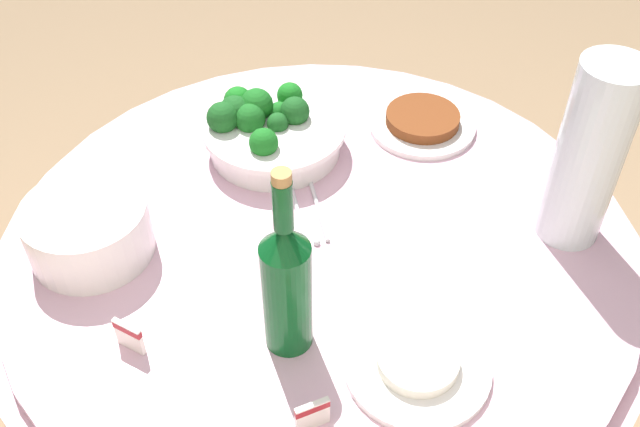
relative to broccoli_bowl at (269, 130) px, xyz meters
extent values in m
cylinder|color=maroon|center=(-0.09, 0.25, -0.44)|extent=(1.01, 1.01, 0.69)
cylinder|color=#E0B2C6|center=(-0.09, 0.25, -0.09)|extent=(1.16, 1.16, 0.02)
cylinder|color=#E0B2C6|center=(-0.09, 0.25, -0.06)|extent=(1.10, 1.10, 0.03)
cylinder|color=white|center=(-0.01, 0.01, -0.02)|extent=(0.26, 0.26, 0.05)
cylinder|color=white|center=(-0.01, 0.01, 0.01)|extent=(0.28, 0.28, 0.01)
sphere|color=#196C1E|center=(0.01, 0.08, 0.03)|extent=(0.06, 0.06, 0.06)
sphere|color=#19541E|center=(-0.05, -0.01, 0.03)|extent=(0.06, 0.06, 0.06)
sphere|color=#19551E|center=(0.06, -0.02, 0.03)|extent=(0.06, 0.06, 0.06)
sphere|color=#19751E|center=(0.06, -0.06, 0.03)|extent=(0.06, 0.06, 0.06)
sphere|color=#19731E|center=(-0.04, -0.08, 0.03)|extent=(0.05, 0.05, 0.05)
sphere|color=#19541E|center=(-0.02, 0.01, 0.02)|extent=(0.04, 0.04, 0.04)
sphere|color=#19661E|center=(0.02, -0.03, 0.04)|extent=(0.07, 0.07, 0.07)
sphere|color=#19661E|center=(-0.02, -0.03, 0.02)|extent=(0.04, 0.04, 0.04)
sphere|color=#19561E|center=(0.09, 0.01, 0.04)|extent=(0.06, 0.06, 0.06)
sphere|color=#19601E|center=(0.04, 0.00, 0.03)|extent=(0.06, 0.06, 0.06)
cylinder|color=white|center=(0.30, 0.27, -0.04)|extent=(0.21, 0.21, 0.01)
cylinder|color=white|center=(0.30, 0.27, -0.03)|extent=(0.21, 0.21, 0.01)
cylinder|color=white|center=(0.30, 0.27, -0.02)|extent=(0.21, 0.21, 0.01)
cylinder|color=white|center=(0.30, 0.27, -0.01)|extent=(0.21, 0.21, 0.01)
cylinder|color=white|center=(0.30, 0.27, 0.00)|extent=(0.21, 0.21, 0.01)
cylinder|color=white|center=(0.30, 0.27, 0.01)|extent=(0.21, 0.21, 0.01)
cylinder|color=white|center=(0.30, 0.27, 0.02)|extent=(0.21, 0.21, 0.01)
cylinder|color=white|center=(0.30, 0.27, 0.03)|extent=(0.21, 0.21, 0.01)
cylinder|color=white|center=(0.30, 0.27, 0.04)|extent=(0.21, 0.21, 0.01)
cylinder|color=white|center=(0.30, 0.27, 0.05)|extent=(0.21, 0.21, 0.01)
cylinder|color=#0C4D1E|center=(-0.03, 0.47, 0.05)|extent=(0.07, 0.07, 0.20)
cone|color=#0C4D1E|center=(-0.03, 0.47, 0.17)|extent=(0.07, 0.07, 0.04)
cylinder|color=#0C4D1E|center=(-0.03, 0.47, 0.23)|extent=(0.03, 0.03, 0.08)
cylinder|color=#B2844C|center=(-0.03, 0.47, 0.28)|extent=(0.03, 0.03, 0.02)
cylinder|color=silver|center=(-0.53, 0.25, 0.12)|extent=(0.11, 0.11, 0.34)
sphere|color=#E5B26B|center=(-0.50, 0.25, -0.01)|extent=(0.06, 0.06, 0.06)
sphere|color=#E5B26B|center=(-0.54, 0.27, -0.01)|extent=(0.06, 0.06, 0.06)
sphere|color=#E5B26B|center=(-0.54, 0.23, -0.01)|extent=(0.06, 0.06, 0.06)
sphere|color=#72C64C|center=(-0.51, 0.26, 0.05)|extent=(0.06, 0.06, 0.06)
sphere|color=#72C64C|center=(-0.54, 0.26, 0.05)|extent=(0.06, 0.06, 0.06)
sphere|color=#72C64C|center=(-0.52, 0.23, 0.05)|extent=(0.06, 0.06, 0.06)
sphere|color=red|center=(-0.52, 0.27, 0.10)|extent=(0.06, 0.06, 0.06)
sphere|color=red|center=(-0.55, 0.25, 0.10)|extent=(0.06, 0.06, 0.06)
sphere|color=red|center=(-0.51, 0.24, 0.10)|extent=(0.06, 0.06, 0.06)
sphere|color=#E5B26B|center=(-0.53, 0.27, 0.15)|extent=(0.06, 0.06, 0.06)
sphere|color=#E5B26B|center=(-0.54, 0.24, 0.15)|extent=(0.06, 0.06, 0.06)
sphere|color=#E5B26B|center=(-0.51, 0.25, 0.15)|extent=(0.06, 0.06, 0.06)
cylinder|color=silver|center=(-0.05, 0.19, -0.04)|extent=(0.03, 0.16, 0.01)
cylinder|color=silver|center=(-0.09, 0.19, -0.04)|extent=(0.03, 0.16, 0.01)
sphere|color=silver|center=(-0.08, 0.27, -0.04)|extent=(0.01, 0.01, 0.01)
cylinder|color=white|center=(-0.31, -0.06, -0.04)|extent=(0.22, 0.22, 0.01)
cylinder|color=brown|center=(-0.31, -0.06, -0.02)|extent=(0.15, 0.15, 0.02)
cylinder|color=white|center=(-0.22, 0.53, -0.04)|extent=(0.22, 0.22, 0.01)
cylinder|color=white|center=(-0.22, 0.53, -0.02)|extent=(0.12, 0.12, 0.02)
cube|color=white|center=(-0.06, 0.62, -0.02)|extent=(0.05, 0.03, 0.05)
cube|color=maroon|center=(-0.06, 0.62, 0.00)|extent=(0.05, 0.03, 0.01)
cube|color=white|center=(0.21, 0.48, -0.02)|extent=(0.05, 0.03, 0.05)
cube|color=maroon|center=(0.21, 0.48, 0.00)|extent=(0.05, 0.03, 0.01)
camera|label=1|loc=(-0.05, 1.17, 0.88)|focal=41.62mm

